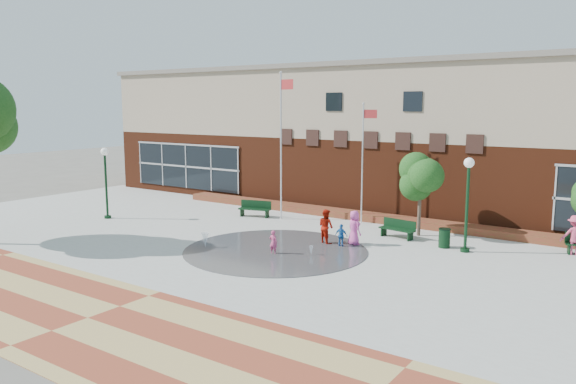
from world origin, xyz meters
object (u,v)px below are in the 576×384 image
Objects in this scene: trash_can at (444,238)px; bench_left at (255,212)px; flagpole_left at (282,138)px; child_splash at (273,242)px; flagpole_right at (363,157)px.

bench_left is at bearing 176.39° from trash_can.
flagpole_left reaches higher than bench_left.
child_splash is at bearing -137.23° from trash_can.
child_splash is (5.90, -6.19, 0.23)m from bench_left.
flagpole_left is at bearing -171.22° from flagpole_right.
bench_left is (-1.69, -0.39, -4.41)m from flagpole_left.
flagpole_left is 9.17× the size of trash_can.
trash_can is 8.02m from child_splash.
child_splash reaches higher than trash_can.
flagpole_left is 1.26× the size of flagpole_right.
flagpole_right is at bearing 3.07° from bench_left.
trash_can is (10.09, -1.13, -4.25)m from flagpole_left.
flagpole_left is at bearing -1.87° from bench_left.
flagpole_right reaches higher than bench_left.
trash_can is at bearing 0.74° from flagpole_left.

